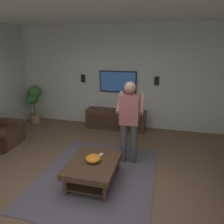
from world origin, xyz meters
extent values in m
plane|color=brown|center=(0.00, 0.00, 0.00)|extent=(7.68, 7.68, 0.00)
cube|color=#B2B7AD|center=(3.05, 0.00, 1.44)|extent=(0.10, 6.60, 2.88)
cube|color=#514C56|center=(0.38, 0.01, 0.01)|extent=(2.46, 2.03, 0.01)
cube|color=#472D1E|center=(1.28, 2.67, 0.28)|extent=(0.20, 0.81, 0.56)
cube|color=#422B1C|center=(0.18, 0.01, 0.35)|extent=(1.00, 0.80, 0.10)
cylinder|color=#422B1C|center=(0.60, -0.31, 0.15)|extent=(0.07, 0.07, 0.30)
cylinder|color=#422B1C|center=(0.60, 0.33, 0.15)|extent=(0.07, 0.07, 0.30)
cylinder|color=#422B1C|center=(-0.24, -0.31, 0.15)|extent=(0.07, 0.07, 0.30)
cylinder|color=#422B1C|center=(-0.24, 0.33, 0.15)|extent=(0.07, 0.07, 0.30)
cube|color=#382417|center=(0.18, 0.01, 0.10)|extent=(0.88, 0.68, 0.03)
cube|color=#422B1C|center=(2.72, 0.22, 0.28)|extent=(0.44, 1.70, 0.55)
cube|color=#352216|center=(2.50, 0.22, 0.28)|extent=(0.01, 1.56, 0.39)
cube|color=black|center=(2.96, 0.22, 1.33)|extent=(0.05, 1.07, 0.60)
cube|color=blue|center=(2.93, 0.22, 1.33)|extent=(0.01, 1.01, 0.54)
cylinder|color=#3F3F3F|center=(1.00, -0.55, 0.41)|extent=(0.14, 0.14, 0.82)
cylinder|color=#3F3F3F|center=(0.99, -0.35, 0.41)|extent=(0.14, 0.14, 0.82)
cube|color=#8C4C4C|center=(1.00, -0.45, 1.11)|extent=(0.23, 0.37, 0.58)
sphere|color=#997056|center=(1.00, -0.45, 1.53)|extent=(0.22, 0.22, 0.22)
cylinder|color=#997056|center=(1.18, -0.67, 1.20)|extent=(0.48, 0.10, 0.37)
cylinder|color=#997056|center=(1.17, -0.23, 1.20)|extent=(0.48, 0.10, 0.37)
cube|color=white|center=(1.38, -0.44, 1.10)|extent=(0.04, 0.05, 0.16)
cylinder|color=#9E6B4C|center=(2.55, 2.75, 0.14)|extent=(0.32, 0.32, 0.27)
cylinder|color=brown|center=(2.55, 2.75, 0.49)|extent=(0.04, 0.04, 0.44)
sphere|color=#2D6B28|center=(2.71, 2.79, 0.95)|extent=(0.37, 0.37, 0.37)
sphere|color=#2D6B28|center=(2.50, 2.82, 0.73)|extent=(0.23, 0.23, 0.23)
sphere|color=#2D6B28|center=(2.65, 2.84, 0.75)|extent=(0.33, 0.33, 0.33)
ellipsoid|color=orange|center=(0.18, 0.01, 0.46)|extent=(0.26, 0.26, 0.12)
cube|color=white|center=(0.39, -0.05, 0.41)|extent=(0.16, 0.07, 0.02)
sphere|color=teal|center=(2.67, -0.17, 0.66)|extent=(0.22, 0.22, 0.22)
cube|color=black|center=(2.97, -0.85, 1.39)|extent=(0.06, 0.12, 0.22)
cube|color=black|center=(2.97, 1.28, 1.38)|extent=(0.06, 0.12, 0.22)
camera|label=1|loc=(-2.68, -1.05, 2.21)|focal=32.69mm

